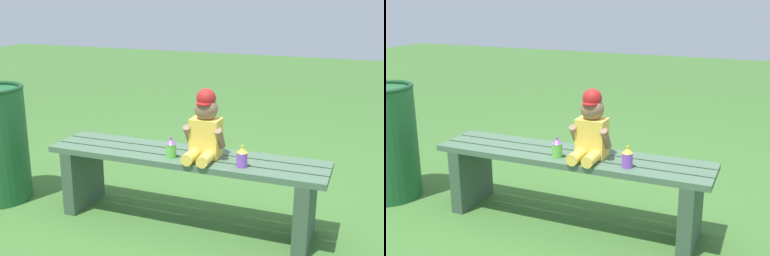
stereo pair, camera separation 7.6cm
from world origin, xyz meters
TOP-DOWN VIEW (x-y plane):
  - ground_plane at (0.00, 0.00)m, footprint 16.00×16.00m
  - park_bench at (0.00, 0.00)m, footprint 1.69×0.37m
  - child_figure at (0.13, -0.01)m, footprint 0.23×0.27m
  - sippy_cup_left at (-0.05, -0.09)m, footprint 0.06×0.06m
  - sippy_cup_right at (0.38, -0.09)m, footprint 0.06×0.06m

SIDE VIEW (x-z plane):
  - ground_plane at x=0.00m, z-range 0.00..0.00m
  - park_bench at x=0.00m, z-range 0.08..0.53m
  - sippy_cup_left at x=-0.05m, z-range 0.45..0.57m
  - sippy_cup_right at x=0.38m, z-range 0.45..0.57m
  - child_figure at x=0.13m, z-range 0.42..0.83m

